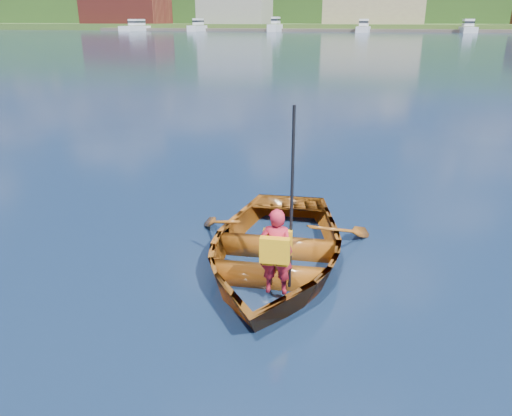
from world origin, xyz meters
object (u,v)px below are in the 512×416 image
dock (352,30)px  marina_yachts (363,27)px  child_paddler (276,250)px  rowboat (274,248)px

dock → marina_yachts: 5.71m
child_paddler → marina_yachts: 143.90m
rowboat → dock: 147.84m
child_paddler → marina_yachts: bearing=92.9°
child_paddler → dock: 148.74m
rowboat → marina_yachts: marina_yachts is taller
rowboat → marina_yachts: bearing=92.8°
child_paddler → marina_yachts: marina_yachts is taller
dock → marina_yachts: bearing=-55.6°
child_paddler → marina_yachts: (-7.34, 143.71, 0.65)m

